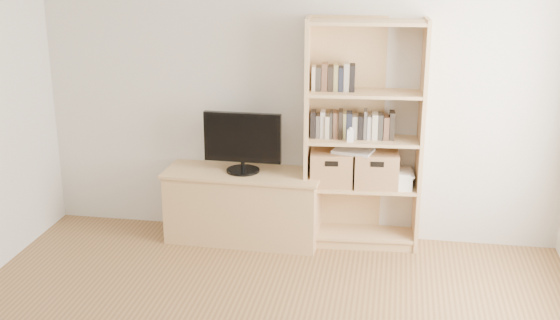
% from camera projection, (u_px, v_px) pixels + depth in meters
% --- Properties ---
extents(back_wall, '(4.50, 0.02, 2.60)m').
position_uv_depth(back_wall, '(298.00, 91.00, 5.98)').
color(back_wall, silver).
rests_on(back_wall, floor).
extents(tv_stand, '(1.33, 0.53, 0.60)m').
position_uv_depth(tv_stand, '(244.00, 207.00, 6.13)').
color(tv_stand, tan).
rests_on(tv_stand, floor).
extents(bookshelf, '(0.99, 0.41, 1.94)m').
position_uv_depth(bookshelf, '(363.00, 136.00, 5.83)').
color(bookshelf, tan).
rests_on(bookshelf, floor).
extents(television, '(0.67, 0.06, 0.52)m').
position_uv_depth(television, '(243.00, 142.00, 5.95)').
color(television, black).
rests_on(television, tv_stand).
extents(books_row_mid, '(0.85, 0.20, 0.23)m').
position_uv_depth(books_row_mid, '(364.00, 125.00, 5.82)').
color(books_row_mid, black).
rests_on(books_row_mid, bookshelf).
extents(books_row_upper, '(0.41, 0.17, 0.21)m').
position_uv_depth(books_row_upper, '(339.00, 78.00, 5.72)').
color(books_row_upper, black).
rests_on(books_row_upper, bookshelf).
extents(baby_monitor, '(0.06, 0.04, 0.10)m').
position_uv_depth(baby_monitor, '(350.00, 136.00, 5.73)').
color(baby_monitor, white).
rests_on(baby_monitor, bookshelf).
extents(basket_left, '(0.38, 0.33, 0.29)m').
position_uv_depth(basket_left, '(331.00, 168.00, 5.94)').
color(basket_left, '#A7704B').
rests_on(basket_left, bookshelf).
extents(basket_right, '(0.38, 0.32, 0.30)m').
position_uv_depth(basket_right, '(376.00, 169.00, 5.90)').
color(basket_right, '#A7704B').
rests_on(basket_right, bookshelf).
extents(laptop, '(0.37, 0.30, 0.03)m').
position_uv_depth(laptop, '(353.00, 151.00, 5.87)').
color(laptop, silver).
rests_on(laptop, basket_left).
extents(magazine_stack, '(0.18, 0.25, 0.12)m').
position_uv_depth(magazine_stack, '(402.00, 180.00, 5.91)').
color(magazine_stack, silver).
rests_on(magazine_stack, bookshelf).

